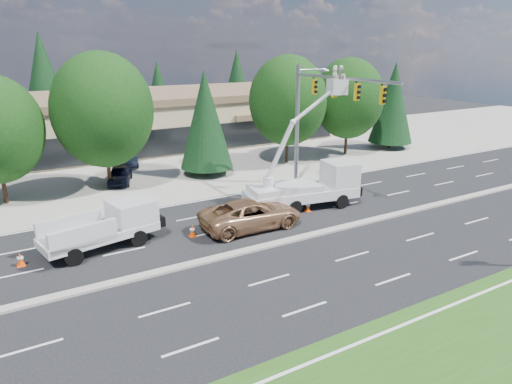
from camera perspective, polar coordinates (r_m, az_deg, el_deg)
ground at (r=23.87m, az=-2.37°, el=-7.74°), size 140.00×140.00×0.00m
concrete_apron at (r=41.66m, az=-15.23°, el=2.88°), size 140.00×22.00×0.01m
road_median at (r=23.84m, az=-2.37°, el=-7.61°), size 120.00×0.55×0.12m
strip_mall at (r=50.65m, az=-18.50°, el=8.43°), size 50.40×15.40×5.50m
tree_front_d at (r=35.11m, az=-18.61°, el=9.66°), size 7.23×7.23×10.03m
tree_front_e at (r=37.67m, az=-6.34°, el=9.00°), size 4.34×4.34×8.56m
tree_front_f at (r=41.35m, az=4.00°, el=11.31°), size 6.94×6.94×9.63m
tree_front_g at (r=45.62m, az=11.48°, el=11.38°), size 6.72×6.72×9.32m
tree_front_h at (r=49.83m, az=16.74°, el=10.66°), size 4.47×4.47×8.81m
tree_back_b at (r=61.55m, az=-24.96°, el=12.59°), size 6.06×6.06×11.94m
tree_back_c at (r=64.55m, az=-12.09°, el=12.31°), size 4.29×4.29×8.45m
tree_back_d at (r=69.13m, az=-2.39°, el=13.64°), size 4.99×4.99×9.84m
signal_mast at (r=33.16m, az=7.42°, el=10.33°), size 2.76×10.16×9.00m
utility_pickup at (r=25.60m, az=-18.03°, el=-4.53°), size 6.28×3.33×2.29m
bucket_truck at (r=30.31m, az=7.02°, el=1.70°), size 7.86×3.46×9.13m
traffic_cone_a at (r=25.28m, az=-27.37°, el=-7.50°), size 0.40×0.40×0.70m
traffic_cone_b at (r=26.05m, az=-7.95°, el=-4.82°), size 0.40×0.40×0.70m
traffic_cone_c at (r=27.40m, az=-4.36°, el=-3.54°), size 0.40×0.40×0.70m
traffic_cone_d at (r=29.83m, az=6.49°, el=-1.80°), size 0.40×0.40×0.70m
minivan at (r=26.85m, az=-0.61°, el=-2.77°), size 6.18×2.95×1.70m
parked_car_west at (r=37.27m, az=-16.66°, el=2.13°), size 2.93×4.40×1.39m
parked_car_east at (r=42.44m, az=-15.66°, el=4.05°), size 2.14×4.29×1.35m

